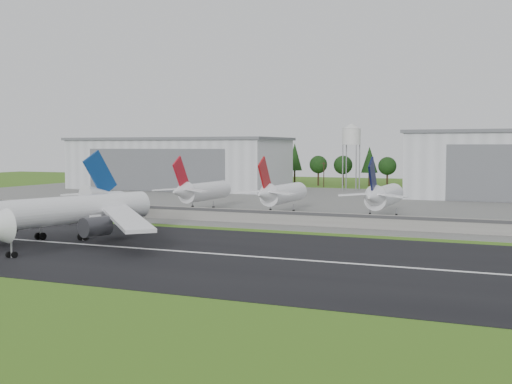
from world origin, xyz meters
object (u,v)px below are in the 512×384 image
at_px(parked_jet_red_b, 280,193).
at_px(parked_jet_red_a, 200,191).
at_px(main_airliner, 54,219).
at_px(parked_jet_navy, 382,196).

bearing_deg(parked_jet_red_b, parked_jet_red_a, -180.00).
relative_size(main_airliner, parked_jet_red_b, 1.86).
height_order(main_airliner, parked_jet_red_b, main_airliner).
height_order(main_airliner, parked_jet_red_a, main_airliner).
bearing_deg(parked_jet_red_b, main_airliner, -108.38).
xyz_separation_m(parked_jet_red_a, parked_jet_red_b, (25.11, 0.00, 0.00)).
bearing_deg(parked_jet_navy, main_airliner, -127.21).
height_order(main_airliner, parked_jet_navy, main_airliner).
xyz_separation_m(main_airliner, parked_jet_red_b, (22.25, 66.96, 1.13)).
relative_size(main_airliner, parked_jet_navy, 1.86).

